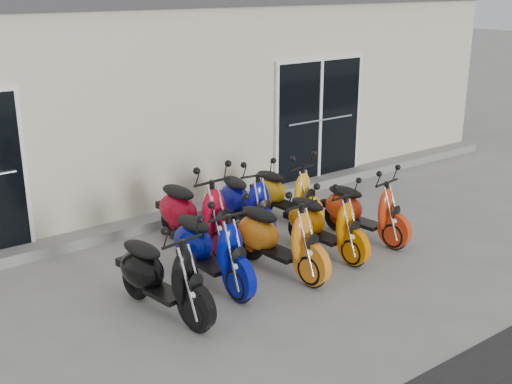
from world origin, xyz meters
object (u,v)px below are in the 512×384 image
scooter_front_orange_b (325,215)px  scooter_back_blue (246,193)px  scooter_front_black (162,264)px  scooter_front_orange_a (279,227)px  scooter_back_red (194,204)px  scooter_back_yellow (285,185)px  scooter_front_blue (210,237)px  scooter_front_red (364,201)px

scooter_front_orange_b → scooter_back_blue: 1.35m
scooter_front_black → scooter_front_orange_a: size_ratio=0.98×
scooter_back_blue → scooter_back_red: bearing=-166.5°
scooter_back_red → scooter_back_yellow: scooter_back_red is taller
scooter_front_orange_a → scooter_front_orange_b: (0.86, 0.07, -0.05)m
scooter_front_black → scooter_back_yellow: size_ratio=1.06×
scooter_front_orange_b → scooter_back_red: scooter_back_red is taller
scooter_back_red → scooter_back_blue: 0.93m
scooter_front_blue → scooter_front_orange_a: bearing=-14.9°
scooter_front_blue → scooter_front_red: (2.57, -0.08, -0.05)m
scooter_front_orange_a → scooter_back_blue: bearing=65.1°
scooter_front_black → scooter_front_orange_b: 2.59m
scooter_front_orange_a → scooter_back_red: scooter_back_red is taller
scooter_front_black → scooter_back_blue: size_ratio=1.00×
scooter_front_red → scooter_front_orange_b: bearing=176.6°
scooter_front_blue → scooter_back_yellow: bearing=27.8°
scooter_back_blue → scooter_back_yellow: scooter_back_blue is taller
scooter_front_blue → scooter_front_orange_a: (0.89, -0.22, -0.00)m
scooter_front_black → scooter_back_yellow: (2.99, 1.49, -0.03)m
scooter_front_black → scooter_back_yellow: scooter_front_black is taller
scooter_front_red → scooter_back_red: bearing=143.6°
scooter_back_blue → scooter_front_black: bearing=-137.9°
scooter_front_blue → scooter_back_red: (0.44, 1.08, 0.04)m
scooter_back_red → scooter_back_blue: bearing=0.4°
scooter_front_red → scooter_back_blue: 1.72m
scooter_front_red → scooter_back_yellow: size_ratio=1.00×
scooter_front_black → scooter_front_red: 3.41m
scooter_front_orange_a → scooter_front_black: bearing=177.0°
scooter_front_black → scooter_front_red: bearing=-5.3°
scooter_front_black → scooter_back_red: bearing=38.3°
scooter_front_blue → scooter_front_orange_b: size_ratio=1.09×
scooter_front_orange_b → scooter_back_yellow: size_ratio=0.99×
scooter_front_blue → scooter_front_red: size_ratio=1.08×
scooter_front_orange_a → scooter_back_red: (-0.45, 1.29, 0.04)m
scooter_front_blue → scooter_front_orange_b: (1.75, -0.15, -0.05)m
scooter_front_black → scooter_front_orange_a: scooter_front_orange_a is taller
scooter_front_blue → scooter_back_blue: size_ratio=1.03×
scooter_front_blue → scooter_front_orange_a: 0.92m
scooter_front_black → scooter_back_blue: bearing=24.5°
scooter_front_black → scooter_front_blue: (0.83, 0.30, 0.01)m
scooter_front_blue → scooter_back_red: size_ratio=0.94×
scooter_front_orange_a → scooter_front_blue: bearing=160.6°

